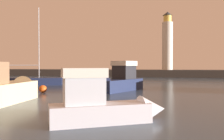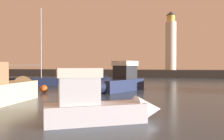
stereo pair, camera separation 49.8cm
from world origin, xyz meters
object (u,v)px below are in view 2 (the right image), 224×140
at_px(motorboat_2, 7,90).
at_px(motorboat_1, 103,105).
at_px(motorboat_4, 115,82).
at_px(lighthouse, 171,42).
at_px(mooring_buoy, 44,89).
at_px(sailboat_moored, 35,81).

bearing_deg(motorboat_2, motorboat_1, -26.46).
distance_m(motorboat_1, motorboat_4, 14.57).
height_order(lighthouse, mooring_buoy, lighthouse).
relative_size(motorboat_1, sailboat_moored, 0.53).
bearing_deg(motorboat_1, lighthouse, 87.38).
bearing_deg(motorboat_2, mooring_buoy, 95.72).
bearing_deg(motorboat_4, motorboat_2, -123.56).
distance_m(motorboat_4, sailboat_moored, 14.84).
distance_m(motorboat_2, motorboat_4, 11.52).
distance_m(lighthouse, sailboat_moored, 37.25).
xyz_separation_m(motorboat_4, sailboat_moored, (-13.67, 5.76, -0.47)).
height_order(sailboat_moored, mooring_buoy, sailboat_moored).
relative_size(motorboat_2, sailboat_moored, 0.80).
bearing_deg(motorboat_1, sailboat_moored, 129.77).
distance_m(motorboat_1, mooring_buoy, 14.98).
distance_m(motorboat_4, mooring_buoy, 7.71).
xyz_separation_m(lighthouse, motorboat_2, (-11.69, -46.33, -7.84)).
distance_m(lighthouse, motorboat_1, 51.65).
relative_size(motorboat_1, motorboat_4, 0.69).
relative_size(motorboat_2, mooring_buoy, 11.26).
distance_m(lighthouse, motorboat_4, 37.91).
bearing_deg(lighthouse, motorboat_2, -104.17).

